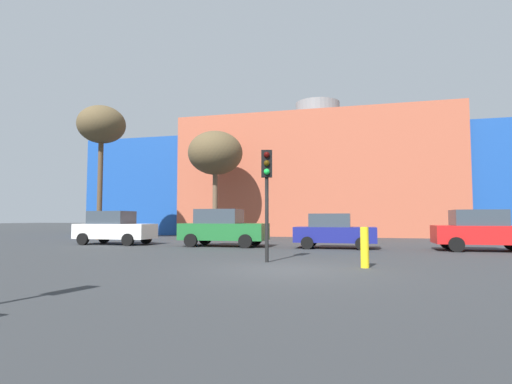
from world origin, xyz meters
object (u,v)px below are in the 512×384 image
(parked_car_0, at_px, (114,228))
(parked_car_2, at_px, (334,231))
(parked_car_3, at_px, (483,230))
(traffic_light_island, at_px, (267,179))
(bare_tree_1, at_px, (101,126))
(bollard_yellow_0, at_px, (365,247))
(parked_car_1, at_px, (223,228))
(bare_tree_0, at_px, (215,154))

(parked_car_0, bearing_deg, parked_car_2, 0.00)
(parked_car_3, xyz_separation_m, traffic_light_island, (-8.22, -6.77, 1.82))
(bare_tree_1, relative_size, bollard_yellow_0, 7.72)
(parked_car_1, xyz_separation_m, traffic_light_island, (3.86, -6.77, 1.77))
(parked_car_0, distance_m, bare_tree_1, 8.73)
(parked_car_2, height_order, bare_tree_1, bare_tree_1)
(bare_tree_0, distance_m, bare_tree_1, 8.06)
(parked_car_2, distance_m, bollard_yellow_0, 7.63)
(traffic_light_island, bearing_deg, bollard_yellow_0, 63.35)
(parked_car_0, bearing_deg, parked_car_1, 0.00)
(traffic_light_island, height_order, bollard_yellow_0, traffic_light_island)
(bollard_yellow_0, bearing_deg, bare_tree_0, 123.49)
(parked_car_3, bearing_deg, bollard_yellow_0, -124.37)
(parked_car_0, distance_m, parked_car_1, 6.33)
(parked_car_2, height_order, bare_tree_0, bare_tree_0)
(parked_car_1, relative_size, parked_car_2, 1.15)
(parked_car_1, distance_m, bare_tree_1, 12.80)
(parked_car_2, distance_m, parked_car_3, 6.47)
(parked_car_1, relative_size, parked_car_3, 1.05)
(traffic_light_island, height_order, bare_tree_0, bare_tree_0)
(parked_car_0, bearing_deg, traffic_light_island, -33.60)
(parked_car_2, bearing_deg, traffic_light_island, -104.53)
(parked_car_1, bearing_deg, parked_car_0, -180.00)
(bare_tree_0, bearing_deg, parked_car_0, -109.64)
(parked_car_0, height_order, bare_tree_1, bare_tree_1)
(traffic_light_island, xyz_separation_m, bare_tree_1, (-14.00, 10.71, 4.99))
(bare_tree_0, distance_m, bollard_yellow_0, 19.61)
(parked_car_3, bearing_deg, traffic_light_island, -140.54)
(parked_car_0, relative_size, parked_car_1, 0.96)
(parked_car_2, distance_m, traffic_light_island, 7.24)
(parked_car_2, height_order, bollard_yellow_0, parked_car_2)
(bare_tree_1, bearing_deg, bollard_yellow_0, -33.84)
(parked_car_2, bearing_deg, parked_car_3, 0.00)
(parked_car_2, bearing_deg, bare_tree_0, 137.95)
(parked_car_1, relative_size, bare_tree_1, 0.48)
(bare_tree_1, bearing_deg, parked_car_0, -45.95)
(parked_car_0, relative_size, traffic_light_island, 1.15)
(parked_car_1, height_order, bare_tree_1, bare_tree_1)
(parked_car_0, xyz_separation_m, bare_tree_0, (2.91, 8.15, 5.31))
(parked_car_1, distance_m, parked_car_2, 5.62)
(parked_car_3, bearing_deg, parked_car_0, -180.00)
(parked_car_3, bearing_deg, parked_car_1, -180.00)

